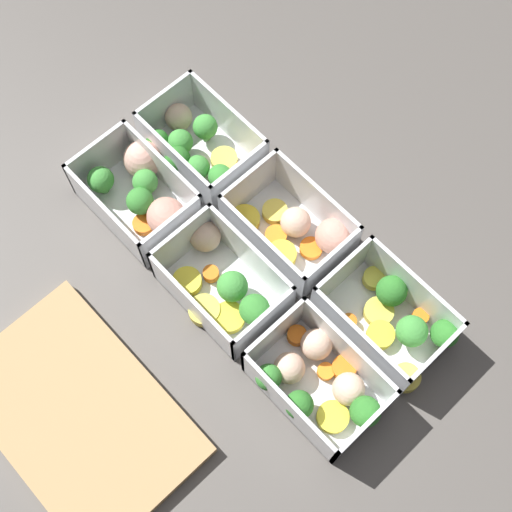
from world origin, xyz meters
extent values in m
plane|color=#56514C|center=(0.00, 0.00, 0.00)|extent=(4.00, 4.00, 0.00)
cube|color=white|center=(-0.16, -0.06, 0.00)|extent=(0.15, 0.10, 0.00)
cube|color=white|center=(-0.16, -0.10, 0.04)|extent=(0.15, 0.01, 0.07)
cube|color=white|center=(-0.16, -0.01, 0.04)|extent=(0.15, 0.01, 0.07)
cube|color=white|center=(-0.24, -0.06, 0.04)|extent=(0.01, 0.10, 0.07)
cube|color=white|center=(-0.09, -0.06, 0.04)|extent=(0.01, 0.10, 0.07)
cylinder|color=orange|center=(-0.19, -0.09, 0.01)|extent=(0.02, 0.02, 0.02)
cylinder|color=#519448|center=(-0.20, -0.07, 0.01)|extent=(0.01, 0.01, 0.02)
sphere|color=#42933D|center=(-0.20, -0.07, 0.03)|extent=(0.04, 0.04, 0.04)
cylinder|color=#DBC647|center=(-0.15, -0.06, 0.01)|extent=(0.05, 0.05, 0.01)
cylinder|color=#407A37|center=(-0.15, -0.09, 0.01)|extent=(0.01, 0.01, 0.01)
sphere|color=#2D7228|center=(-0.15, -0.09, 0.03)|extent=(0.04, 0.04, 0.04)
cylinder|color=#DBC647|center=(-0.23, -0.03, 0.01)|extent=(0.04, 0.04, 0.01)
cylinder|color=yellow|center=(-0.17, -0.04, 0.01)|extent=(0.05, 0.05, 0.01)
cylinder|color=#407A37|center=(-0.23, -0.09, 0.01)|extent=(0.01, 0.01, 0.02)
sphere|color=#2D7228|center=(-0.23, -0.09, 0.03)|extent=(0.03, 0.03, 0.03)
cylinder|color=orange|center=(-0.14, -0.03, 0.01)|extent=(0.02, 0.02, 0.01)
cylinder|color=#DBC647|center=(-0.12, -0.09, 0.01)|extent=(0.04, 0.04, 0.01)
cube|color=white|center=(0.00, -0.06, 0.00)|extent=(0.15, 0.10, 0.00)
cube|color=white|center=(0.00, -0.10, 0.04)|extent=(0.15, 0.01, 0.07)
cube|color=white|center=(0.00, -0.01, 0.04)|extent=(0.15, 0.01, 0.07)
cube|color=white|center=(-0.07, -0.06, 0.04)|extent=(0.01, 0.10, 0.07)
cube|color=white|center=(0.07, -0.06, 0.04)|extent=(0.01, 0.10, 0.07)
cylinder|color=#DBC647|center=(0.03, -0.07, 0.01)|extent=(0.04, 0.04, 0.01)
sphere|color=beige|center=(0.00, -0.07, 0.02)|extent=(0.05, 0.05, 0.04)
cylinder|color=orange|center=(-0.04, -0.06, 0.01)|extent=(0.04, 0.04, 0.01)
sphere|color=tan|center=(-0.05, -0.09, 0.03)|extent=(0.06, 0.06, 0.05)
cylinder|color=yellow|center=(0.05, -0.03, 0.01)|extent=(0.06, 0.06, 0.01)
cylinder|color=orange|center=(0.01, -0.04, 0.01)|extent=(0.03, 0.03, 0.01)
cylinder|color=yellow|center=(-0.02, -0.03, 0.01)|extent=(0.05, 0.05, 0.02)
cube|color=white|center=(0.16, -0.06, 0.00)|extent=(0.15, 0.10, 0.00)
cube|color=white|center=(0.16, -0.10, 0.04)|extent=(0.15, 0.01, 0.07)
cube|color=white|center=(0.16, -0.01, 0.04)|extent=(0.15, 0.01, 0.07)
cube|color=white|center=(0.09, -0.06, 0.04)|extent=(0.01, 0.10, 0.07)
cube|color=white|center=(0.24, -0.06, 0.04)|extent=(0.01, 0.10, 0.07)
cylinder|color=#407A37|center=(0.21, -0.02, 0.01)|extent=(0.01, 0.01, 0.02)
sphere|color=#2D7228|center=(0.21, -0.02, 0.03)|extent=(0.03, 0.03, 0.03)
sphere|color=beige|center=(0.22, -0.06, 0.02)|extent=(0.05, 0.05, 0.04)
cylinder|color=#519448|center=(0.19, -0.04, 0.01)|extent=(0.01, 0.01, 0.01)
sphere|color=#42933D|center=(0.19, -0.04, 0.03)|extent=(0.03, 0.03, 0.03)
cylinder|color=#49883F|center=(0.11, -0.04, 0.01)|extent=(0.01, 0.01, 0.01)
sphere|color=#388433|center=(0.11, -0.04, 0.03)|extent=(0.03, 0.03, 0.03)
cylinder|color=#DBC647|center=(0.14, -0.07, 0.01)|extent=(0.05, 0.05, 0.02)
cylinder|color=#519448|center=(0.14, -0.03, 0.01)|extent=(0.01, 0.01, 0.01)
sphere|color=#42933D|center=(0.14, -0.03, 0.03)|extent=(0.03, 0.03, 0.03)
cylinder|color=#407A37|center=(0.17, -0.02, 0.01)|extent=(0.01, 0.01, 0.02)
sphere|color=#2D7228|center=(0.17, -0.02, 0.03)|extent=(0.03, 0.03, 0.03)
cylinder|color=orange|center=(0.10, -0.08, 0.01)|extent=(0.03, 0.03, 0.01)
cylinder|color=#519448|center=(0.18, -0.08, 0.01)|extent=(0.01, 0.01, 0.02)
sphere|color=#42933D|center=(0.18, -0.08, 0.03)|extent=(0.03, 0.03, 0.03)
cube|color=white|center=(-0.16, 0.06, 0.00)|extent=(0.15, 0.10, 0.00)
cube|color=white|center=(-0.16, 0.01, 0.04)|extent=(0.15, 0.01, 0.07)
cube|color=white|center=(-0.16, 0.10, 0.04)|extent=(0.15, 0.01, 0.07)
cube|color=white|center=(-0.24, 0.06, 0.04)|extent=(0.01, 0.10, 0.07)
cube|color=white|center=(-0.09, 0.06, 0.04)|extent=(0.01, 0.10, 0.07)
cylinder|color=orange|center=(-0.17, 0.02, 0.01)|extent=(0.03, 0.03, 0.01)
cylinder|color=#407A37|center=(-0.17, 0.09, 0.01)|extent=(0.01, 0.01, 0.02)
sphere|color=#2D7228|center=(-0.17, 0.09, 0.03)|extent=(0.03, 0.03, 0.03)
cylinder|color=orange|center=(-0.16, 0.04, 0.01)|extent=(0.03, 0.03, 0.01)
cylinder|color=yellow|center=(-0.20, 0.07, 0.01)|extent=(0.05, 0.05, 0.01)
cylinder|color=#407A37|center=(-0.23, 0.04, 0.01)|extent=(0.01, 0.01, 0.01)
sphere|color=#2D7228|center=(-0.23, 0.04, 0.03)|extent=(0.04, 0.04, 0.04)
cylinder|color=#49883F|center=(-0.12, 0.10, 0.01)|extent=(0.01, 0.01, 0.02)
sphere|color=#388433|center=(-0.12, 0.10, 0.03)|extent=(0.03, 0.03, 0.03)
sphere|color=beige|center=(-0.13, 0.07, 0.02)|extent=(0.05, 0.05, 0.04)
cylinder|color=orange|center=(-0.11, 0.03, 0.01)|extent=(0.03, 0.03, 0.01)
sphere|color=beige|center=(-0.20, 0.04, 0.02)|extent=(0.05, 0.05, 0.04)
sphere|color=beige|center=(-0.13, 0.02, 0.02)|extent=(0.05, 0.05, 0.04)
cube|color=white|center=(0.00, 0.06, 0.00)|extent=(0.15, 0.10, 0.00)
cube|color=white|center=(0.00, 0.01, 0.04)|extent=(0.15, 0.01, 0.07)
cube|color=white|center=(0.00, 0.10, 0.04)|extent=(0.15, 0.01, 0.07)
cube|color=white|center=(-0.07, 0.06, 0.04)|extent=(0.01, 0.10, 0.07)
cube|color=white|center=(0.07, 0.06, 0.04)|extent=(0.01, 0.10, 0.07)
cylinder|color=#519448|center=(-0.01, 0.05, 0.01)|extent=(0.01, 0.01, 0.01)
sphere|color=#42933D|center=(-0.01, 0.05, 0.03)|extent=(0.04, 0.04, 0.04)
cylinder|color=#49883F|center=(-0.05, 0.05, 0.01)|extent=(0.01, 0.01, 0.02)
sphere|color=#388433|center=(-0.05, 0.05, 0.04)|extent=(0.04, 0.04, 0.04)
sphere|color=beige|center=(0.06, 0.03, 0.02)|extent=(0.06, 0.06, 0.04)
cylinder|color=yellow|center=(0.04, 0.08, 0.01)|extent=(0.05, 0.05, 0.01)
cylinder|color=orange|center=(0.03, 0.05, 0.01)|extent=(0.02, 0.02, 0.01)
cylinder|color=yellow|center=(-0.03, 0.08, 0.01)|extent=(0.05, 0.05, 0.01)
cylinder|color=#DBC647|center=(-0.01, 0.09, 0.01)|extent=(0.06, 0.06, 0.01)
cube|color=white|center=(0.16, 0.06, 0.00)|extent=(0.15, 0.10, 0.00)
cube|color=white|center=(0.16, 0.01, 0.04)|extent=(0.15, 0.01, 0.07)
cube|color=white|center=(0.16, 0.10, 0.04)|extent=(0.15, 0.01, 0.07)
cube|color=white|center=(0.09, 0.06, 0.04)|extent=(0.01, 0.10, 0.07)
cube|color=white|center=(0.24, 0.06, 0.04)|extent=(0.01, 0.10, 0.07)
cylinder|color=#519448|center=(0.17, 0.04, 0.01)|extent=(0.01, 0.01, 0.02)
sphere|color=#42933D|center=(0.17, 0.04, 0.03)|extent=(0.03, 0.03, 0.03)
sphere|color=#D19E8C|center=(0.20, 0.02, 0.03)|extent=(0.07, 0.07, 0.05)
cylinder|color=orange|center=(0.14, 0.07, 0.01)|extent=(0.04, 0.04, 0.01)
sphere|color=tan|center=(0.12, 0.05, 0.03)|extent=(0.07, 0.07, 0.05)
cylinder|color=#519448|center=(0.21, 0.08, 0.01)|extent=(0.01, 0.01, 0.02)
sphere|color=#42933D|center=(0.21, 0.08, 0.03)|extent=(0.03, 0.03, 0.03)
cylinder|color=#49883F|center=(0.16, 0.06, 0.01)|extent=(0.01, 0.01, 0.02)
sphere|color=#388433|center=(0.16, 0.06, 0.03)|extent=(0.04, 0.04, 0.04)
cube|color=tan|center=(0.00, 0.28, 0.01)|extent=(0.28, 0.18, 0.02)
camera|label=1|loc=(-0.25, 0.24, 0.85)|focal=50.00mm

